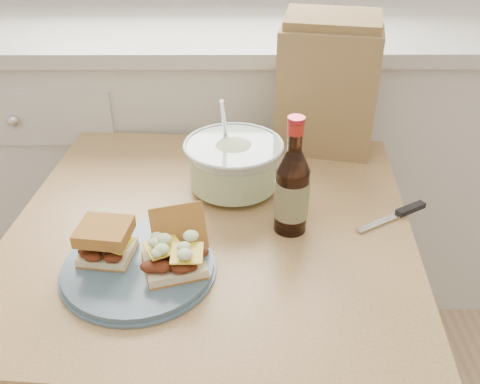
{
  "coord_description": "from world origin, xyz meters",
  "views": [
    {
      "loc": [
        0.13,
        0.01,
        1.38
      ],
      "look_at": [
        0.14,
        0.94,
        0.79
      ],
      "focal_mm": 40.0,
      "sensor_mm": 36.0,
      "label": 1
    }
  ],
  "objects_px": {
    "coleslaw_bowl": "(234,167)",
    "paper_bag": "(327,90)",
    "plate": "(139,268)",
    "beer_bottle": "(292,190)",
    "dining_table": "(213,262)"
  },
  "relations": [
    {
      "from": "coleslaw_bowl",
      "to": "paper_bag",
      "type": "xyz_separation_m",
      "value": [
        0.24,
        0.22,
        0.1
      ]
    },
    {
      "from": "dining_table",
      "to": "beer_bottle",
      "type": "xyz_separation_m",
      "value": [
        0.17,
        -0.02,
        0.2
      ]
    },
    {
      "from": "dining_table",
      "to": "coleslaw_bowl",
      "type": "xyz_separation_m",
      "value": [
        0.05,
        0.15,
        0.16
      ]
    },
    {
      "from": "plate",
      "to": "paper_bag",
      "type": "distance_m",
      "value": 0.68
    },
    {
      "from": "coleslaw_bowl",
      "to": "paper_bag",
      "type": "height_order",
      "value": "paper_bag"
    },
    {
      "from": "dining_table",
      "to": "plate",
      "type": "distance_m",
      "value": 0.23
    },
    {
      "from": "beer_bottle",
      "to": "plate",
      "type": "bearing_deg",
      "value": -134.86
    },
    {
      "from": "beer_bottle",
      "to": "paper_bag",
      "type": "bearing_deg",
      "value": 93.03
    },
    {
      "from": "plate",
      "to": "beer_bottle",
      "type": "distance_m",
      "value": 0.34
    },
    {
      "from": "coleslaw_bowl",
      "to": "beer_bottle",
      "type": "relative_size",
      "value": 0.9
    },
    {
      "from": "coleslaw_bowl",
      "to": "paper_bag",
      "type": "distance_m",
      "value": 0.34
    },
    {
      "from": "coleslaw_bowl",
      "to": "paper_bag",
      "type": "bearing_deg",
      "value": 42.71
    },
    {
      "from": "dining_table",
      "to": "paper_bag",
      "type": "height_order",
      "value": "paper_bag"
    },
    {
      "from": "beer_bottle",
      "to": "paper_bag",
      "type": "height_order",
      "value": "paper_bag"
    },
    {
      "from": "plate",
      "to": "paper_bag",
      "type": "height_order",
      "value": "paper_bag"
    }
  ]
}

